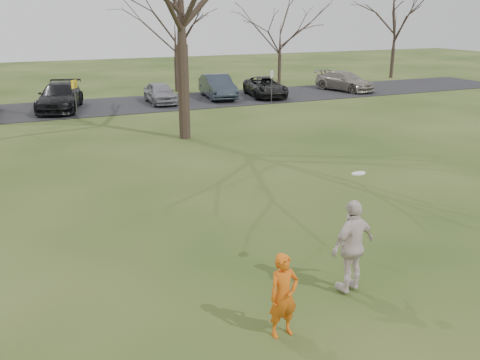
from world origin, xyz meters
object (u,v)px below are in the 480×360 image
(player_defender, at_px, (284,296))
(car_4, at_px, (160,93))
(catching_play, at_px, (353,246))
(car_5, at_px, (217,86))
(car_3, at_px, (60,97))
(car_7, at_px, (345,81))
(car_6, at_px, (265,87))

(player_defender, xyz_separation_m, car_4, (4.49, 25.04, -0.09))
(player_defender, xyz_separation_m, catching_play, (1.98, 0.77, 0.26))
(car_5, xyz_separation_m, catching_play, (-6.61, -24.77, 0.23))
(player_defender, relative_size, car_5, 0.34)
(player_defender, relative_size, catching_play, 0.64)
(car_4, relative_size, car_5, 0.82)
(player_defender, relative_size, car_3, 0.29)
(player_defender, bearing_deg, catching_play, 18.20)
(car_3, bearing_deg, player_defender, -72.14)
(player_defender, height_order, car_7, player_defender)
(car_7, bearing_deg, catching_play, -139.79)
(player_defender, xyz_separation_m, car_5, (8.59, 25.54, 0.03))
(car_3, bearing_deg, catching_play, -67.40)
(car_3, bearing_deg, car_7, 14.39)
(player_defender, relative_size, car_4, 0.41)
(car_3, relative_size, car_4, 1.39)
(car_4, xyz_separation_m, catching_play, (-2.51, -24.27, 0.35))
(car_4, bearing_deg, car_6, -0.08)
(car_5, bearing_deg, car_4, -166.25)
(car_7, xyz_separation_m, catching_play, (-16.50, -24.31, 0.32))
(car_3, relative_size, car_5, 1.14)
(player_defender, distance_m, car_4, 25.44)
(car_3, xyz_separation_m, catching_play, (3.54, -24.28, 0.23))
(player_defender, height_order, car_3, car_3)
(car_4, distance_m, car_6, 7.35)
(car_4, bearing_deg, catching_play, -94.48)
(car_5, xyz_separation_m, car_6, (3.25, -0.70, -0.12))
(player_defender, relative_size, car_6, 0.33)
(catching_play, bearing_deg, car_7, 55.83)
(player_defender, height_order, catching_play, catching_play)
(car_5, relative_size, car_6, 0.99)
(catching_play, bearing_deg, car_3, 98.29)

